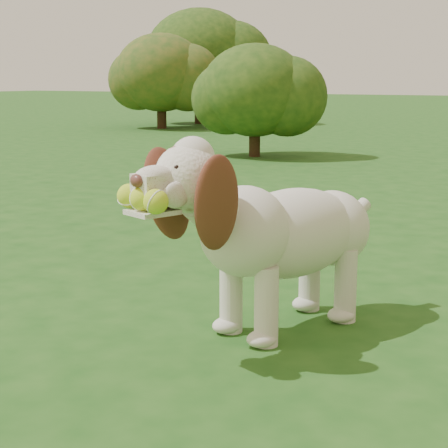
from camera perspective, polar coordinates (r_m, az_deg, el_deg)
The scene contains 5 objects.
ground at distance 2.63m, azimuth 8.66°, elevation -11.38°, with size 80.00×80.00×0.00m, color #194A15.
dog at distance 2.92m, azimuth 3.72°, elevation -0.25°, with size 0.69×1.20×0.80m.
shrub_a at distance 9.58m, azimuth 2.38°, elevation 10.14°, with size 1.37×1.37×1.42m.
shrub_g at distance 16.44m, azimuth -1.85°, elevation 12.66°, with size 2.37×2.37×2.45m.
shrub_e at distance 14.93m, azimuth -4.82°, elevation 11.42°, with size 1.78×1.78×1.85m.
Camera 1 is at (0.87, -2.27, 1.00)m, focal length 60.00 mm.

